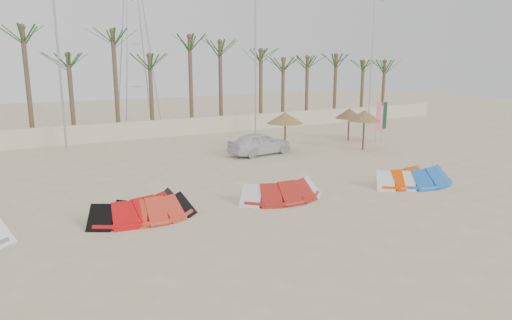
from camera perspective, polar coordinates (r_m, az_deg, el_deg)
ground at (r=15.73m, az=11.09°, el=-8.63°), size 120.00×120.00×0.00m
boundary_wall at (r=34.78m, az=-13.28°, el=3.74°), size 60.00×0.30×1.30m
palm_line at (r=36.08m, az=-13.41°, el=13.27°), size 52.00×4.00×7.70m
lamp_b at (r=31.25m, az=-23.38°, el=11.61°), size 1.25×0.14×11.00m
lamp_c at (r=35.77m, az=-0.02°, el=12.51°), size 1.25×0.14×11.00m
lamp_d at (r=43.03m, az=14.30°, el=12.08°), size 1.25×0.14×11.00m
pylon at (r=40.85m, az=-14.34°, el=3.97°), size 3.00×3.00×14.00m
kite_red_left at (r=17.26m, az=-14.68°, el=-5.45°), size 3.91×2.26×0.90m
kite_red_mid at (r=17.02m, az=-13.00°, el=-5.63°), size 3.08×1.63×0.90m
kite_red_right at (r=18.88m, az=2.80°, el=-3.54°), size 3.66×1.62×0.90m
kite_orange at (r=22.19m, az=17.51°, el=-1.73°), size 3.52×1.82×0.90m
kite_blue at (r=22.59m, az=19.68°, el=-1.64°), size 3.78×1.90×0.90m
parasol_left at (r=28.57m, az=3.67°, el=5.27°), size 2.29×2.29×2.48m
parasol_mid at (r=29.92m, az=13.40°, el=5.43°), size 2.08×2.08×2.56m
parasol_right at (r=33.26m, az=11.58°, el=5.73°), size 1.98×1.98×2.32m
flag_pink at (r=33.06m, az=15.04°, el=5.18°), size 0.45×0.04×2.97m
flag_green at (r=33.75m, az=15.75°, el=5.23°), size 0.45×0.05×2.93m
car at (r=27.74m, az=0.49°, el=2.10°), size 4.21×2.07×1.38m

